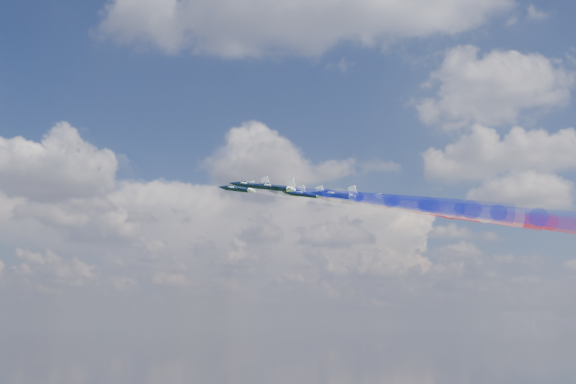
# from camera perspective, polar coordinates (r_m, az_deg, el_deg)

# --- Properties ---
(jet_lead) EXTENTS (15.09, 13.37, 6.39)m
(jet_lead) POSITION_cam_1_polar(r_m,az_deg,el_deg) (176.32, -4.34, 0.26)
(jet_lead) COLOR black
(trail_lead) EXTENTS (45.56, 18.30, 13.22)m
(trail_lead) POSITION_cam_1_polar(r_m,az_deg,el_deg) (162.29, 4.10, -0.70)
(trail_lead) COLOR white
(jet_inner_left) EXTENTS (15.09, 13.37, 6.39)m
(jet_inner_left) POSITION_cam_1_polar(r_m,az_deg,el_deg) (162.86, -3.25, 0.57)
(jet_inner_left) COLOR black
(trail_inner_left) EXTENTS (45.56, 18.30, 13.22)m
(trail_inner_left) POSITION_cam_1_polar(r_m,az_deg,el_deg) (149.47, 6.04, -0.44)
(trail_inner_left) COLOR #1923D8
(jet_inner_right) EXTENTS (15.09, 13.37, 6.39)m
(jet_inner_right) POSITION_cam_1_polar(r_m,az_deg,el_deg) (179.38, 0.00, -0.10)
(jet_inner_right) COLOR black
(trail_inner_right) EXTENTS (45.56, 18.30, 13.22)m
(trail_inner_right) POSITION_cam_1_polar(r_m,az_deg,el_deg) (167.33, 8.58, -1.05)
(trail_inner_right) COLOR red
(jet_outer_left) EXTENTS (15.09, 13.37, 6.39)m
(jet_outer_left) POSITION_cam_1_polar(r_m,az_deg,el_deg) (149.12, -1.21, 0.39)
(jet_outer_left) COLOR black
(trail_outer_left) EXTENTS (45.56, 18.30, 13.22)m
(trail_outer_left) POSITION_cam_1_polar(r_m,az_deg,el_deg) (136.89, 9.17, -0.74)
(trail_outer_left) COLOR #1923D8
(jet_center_third) EXTENTS (15.09, 13.37, 6.39)m
(jet_center_third) POSITION_cam_1_polar(r_m,az_deg,el_deg) (164.37, 1.42, -0.20)
(jet_center_third) COLOR black
(trail_center_third) EXTENTS (45.56, 18.30, 13.22)m
(trail_center_third) POSITION_cam_1_polar(r_m,az_deg,el_deg) (153.18, 10.93, -1.25)
(trail_center_third) COLOR white
(jet_outer_right) EXTENTS (15.09, 13.37, 6.39)m
(jet_outer_right) POSITION_cam_1_polar(r_m,az_deg,el_deg) (180.96, 4.52, -0.71)
(jet_outer_right) COLOR black
(trail_outer_right) EXTENTS (45.56, 18.30, 13.22)m
(trail_outer_right) POSITION_cam_1_polar(r_m,az_deg,el_deg) (171.06, 13.26, -1.68)
(trail_outer_right) COLOR red
(jet_rear_left) EXTENTS (15.09, 13.37, 6.39)m
(jet_rear_left) POSITION_cam_1_polar(r_m,az_deg,el_deg) (152.50, 4.10, -0.26)
(jet_rear_left) COLOR black
(trail_rear_left) EXTENTS (45.56, 18.30, 13.22)m
(trail_rear_left) POSITION_cam_1_polar(r_m,az_deg,el_deg) (142.78, 14.55, -1.38)
(trail_rear_left) COLOR #1923D8
(jet_rear_right) EXTENTS (15.09, 13.37, 6.39)m
(jet_rear_right) POSITION_cam_1_polar(r_m,az_deg,el_deg) (167.63, 6.44, -0.84)
(jet_rear_right) COLOR black
(trail_rear_right) EXTENTS (45.56, 18.30, 13.22)m
(trail_rear_right) POSITION_cam_1_polar(r_m,az_deg,el_deg) (158.84, 16.01, -1.89)
(trail_rear_right) COLOR red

